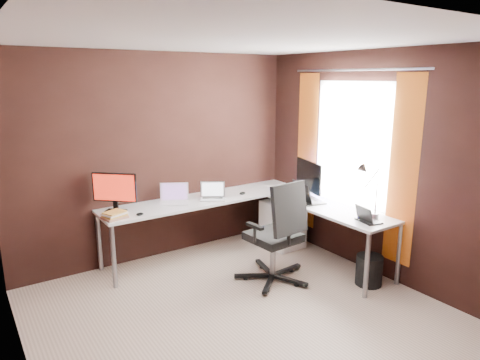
{
  "coord_description": "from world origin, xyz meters",
  "views": [
    {
      "loc": [
        -2.05,
        -3.0,
        2.2
      ],
      "look_at": [
        0.61,
        0.95,
        1.05
      ],
      "focal_mm": 32.0,
      "sensor_mm": 36.0,
      "label": 1
    }
  ],
  "objects_px": {
    "drawer_pedestal": "(282,224)",
    "book_stack": "(115,215)",
    "wastebasket": "(369,270)",
    "laptop_silver": "(213,195)",
    "laptop_black_big": "(307,197)",
    "monitor_right": "(309,178)",
    "monitor_left": "(115,190)",
    "laptop_black_small": "(367,218)",
    "laptop_white": "(174,198)",
    "office_chair": "(276,252)",
    "desk_lamp": "(368,184)"
  },
  "relations": [
    {
      "from": "office_chair",
      "to": "monitor_left",
      "type": "bearing_deg",
      "value": 134.22
    },
    {
      "from": "monitor_right",
      "to": "drawer_pedestal",
      "type": "bearing_deg",
      "value": 23.27
    },
    {
      "from": "laptop_black_small",
      "to": "drawer_pedestal",
      "type": "bearing_deg",
      "value": 10.76
    },
    {
      "from": "monitor_right",
      "to": "laptop_black_big",
      "type": "distance_m",
      "value": 0.25
    },
    {
      "from": "book_stack",
      "to": "wastebasket",
      "type": "distance_m",
      "value": 2.81
    },
    {
      "from": "laptop_white",
      "to": "desk_lamp",
      "type": "relative_size",
      "value": 0.69
    },
    {
      "from": "laptop_white",
      "to": "book_stack",
      "type": "xyz_separation_m",
      "value": [
        -0.79,
        -0.19,
        -0.01
      ]
    },
    {
      "from": "laptop_white",
      "to": "wastebasket",
      "type": "bearing_deg",
      "value": -22.38
    },
    {
      "from": "monitor_right",
      "to": "office_chair",
      "type": "distance_m",
      "value": 1.08
    },
    {
      "from": "laptop_black_small",
      "to": "laptop_silver",
      "type": "bearing_deg",
      "value": 39.81
    },
    {
      "from": "laptop_white",
      "to": "laptop_black_small",
      "type": "bearing_deg",
      "value": -23.88
    },
    {
      "from": "book_stack",
      "to": "monitor_right",
      "type": "bearing_deg",
      "value": -15.44
    },
    {
      "from": "laptop_black_small",
      "to": "wastebasket",
      "type": "bearing_deg",
      "value": -86.36
    },
    {
      "from": "laptop_black_small",
      "to": "wastebasket",
      "type": "xyz_separation_m",
      "value": [
        0.08,
        -0.01,
        -0.61
      ]
    },
    {
      "from": "laptop_black_big",
      "to": "monitor_right",
      "type": "bearing_deg",
      "value": -39.06
    },
    {
      "from": "laptop_white",
      "to": "drawer_pedestal",
      "type": "bearing_deg",
      "value": 12.57
    },
    {
      "from": "monitor_left",
      "to": "book_stack",
      "type": "relative_size",
      "value": 1.6
    },
    {
      "from": "book_stack",
      "to": "monitor_left",
      "type": "bearing_deg",
      "value": 68.92
    },
    {
      "from": "monitor_right",
      "to": "wastebasket",
      "type": "xyz_separation_m",
      "value": [
        0.01,
        -0.98,
        -0.84
      ]
    },
    {
      "from": "monitor_right",
      "to": "laptop_black_small",
      "type": "bearing_deg",
      "value": -168.87
    },
    {
      "from": "laptop_silver",
      "to": "laptop_black_small",
      "type": "xyz_separation_m",
      "value": [
        0.89,
        -1.65,
        -0.01
      ]
    },
    {
      "from": "monitor_left",
      "to": "laptop_black_small",
      "type": "distance_m",
      "value": 2.75
    },
    {
      "from": "monitor_left",
      "to": "laptop_black_big",
      "type": "bearing_deg",
      "value": 19.17
    },
    {
      "from": "laptop_silver",
      "to": "drawer_pedestal",
      "type": "bearing_deg",
      "value": 15.52
    },
    {
      "from": "laptop_black_small",
      "to": "monitor_left",
      "type": "bearing_deg",
      "value": 59.94
    },
    {
      "from": "monitor_left",
      "to": "wastebasket",
      "type": "distance_m",
      "value": 2.93
    },
    {
      "from": "laptop_silver",
      "to": "wastebasket",
      "type": "relative_size",
      "value": 1.14
    },
    {
      "from": "laptop_white",
      "to": "desk_lamp",
      "type": "bearing_deg",
      "value": -20.69
    },
    {
      "from": "laptop_white",
      "to": "office_chair",
      "type": "height_order",
      "value": "office_chair"
    },
    {
      "from": "monitor_left",
      "to": "monitor_right",
      "type": "relative_size",
      "value": 0.77
    },
    {
      "from": "laptop_silver",
      "to": "book_stack",
      "type": "height_order",
      "value": "laptop_silver"
    },
    {
      "from": "laptop_silver",
      "to": "laptop_white",
      "type": "bearing_deg",
      "value": -162.57
    },
    {
      "from": "drawer_pedestal",
      "to": "book_stack",
      "type": "distance_m",
      "value": 2.22
    },
    {
      "from": "monitor_right",
      "to": "book_stack",
      "type": "height_order",
      "value": "monitor_right"
    },
    {
      "from": "book_stack",
      "to": "drawer_pedestal",
      "type": "bearing_deg",
      "value": -5.51
    },
    {
      "from": "laptop_black_small",
      "to": "book_stack",
      "type": "bearing_deg",
      "value": 64.89
    },
    {
      "from": "drawer_pedestal",
      "to": "laptop_silver",
      "type": "xyz_separation_m",
      "value": [
        -0.91,
        0.27,
        0.48
      ]
    },
    {
      "from": "office_chair",
      "to": "desk_lamp",
      "type": "bearing_deg",
      "value": -39.08
    },
    {
      "from": "drawer_pedestal",
      "to": "monitor_right",
      "type": "distance_m",
      "value": 0.81
    },
    {
      "from": "monitor_left",
      "to": "monitor_right",
      "type": "height_order",
      "value": "monitor_right"
    },
    {
      "from": "wastebasket",
      "to": "monitor_right",
      "type": "bearing_deg",
      "value": 90.78
    },
    {
      "from": "monitor_left",
      "to": "book_stack",
      "type": "xyz_separation_m",
      "value": [
        -0.09,
        -0.23,
        -0.21
      ]
    },
    {
      "from": "laptop_white",
      "to": "laptop_silver",
      "type": "distance_m",
      "value": 0.48
    },
    {
      "from": "drawer_pedestal",
      "to": "laptop_black_small",
      "type": "distance_m",
      "value": 1.46
    },
    {
      "from": "laptop_silver",
      "to": "laptop_black_big",
      "type": "height_order",
      "value": "laptop_black_big"
    },
    {
      "from": "laptop_white",
      "to": "wastebasket",
      "type": "height_order",
      "value": "laptop_white"
    },
    {
      "from": "drawer_pedestal",
      "to": "monitor_left",
      "type": "height_order",
      "value": "monitor_left"
    },
    {
      "from": "monitor_right",
      "to": "book_stack",
      "type": "relative_size",
      "value": 2.09
    },
    {
      "from": "laptop_white",
      "to": "office_chair",
      "type": "relative_size",
      "value": 0.36
    },
    {
      "from": "office_chair",
      "to": "wastebasket",
      "type": "xyz_separation_m",
      "value": [
        0.79,
        -0.64,
        -0.17
      ]
    }
  ]
}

